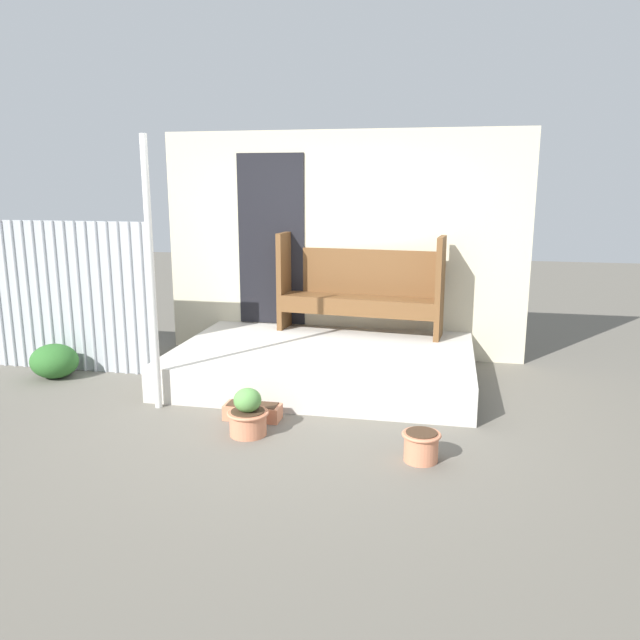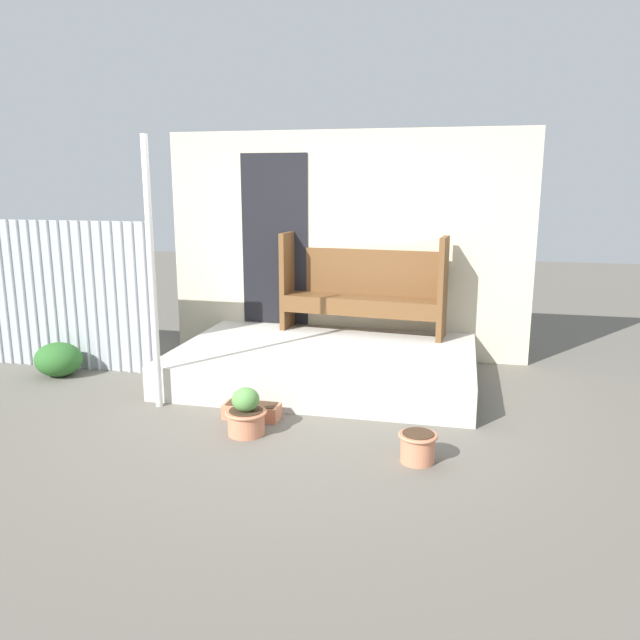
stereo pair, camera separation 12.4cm
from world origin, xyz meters
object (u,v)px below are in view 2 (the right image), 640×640
at_px(flower_pot_left, 246,414).
at_px(shrub_by_fence, 58,359).
at_px(flower_pot_middle, 418,446).
at_px(support_post, 152,276).
at_px(planter_box_rect, 252,411).
at_px(bench, 363,285).

height_order(flower_pot_left, shrub_by_fence, flower_pot_left).
bearing_deg(flower_pot_middle, support_post, 164.85).
height_order(support_post, planter_box_rect, support_post).
relative_size(support_post, flower_pot_left, 6.13).
relative_size(flower_pot_middle, shrub_by_fence, 0.58).
bearing_deg(shrub_by_fence, flower_pot_middle, -17.96).
height_order(support_post, flower_pot_left, support_post).
relative_size(bench, flower_pot_left, 4.77).
height_order(support_post, flower_pot_middle, support_post).
height_order(support_post, bench, support_post).
bearing_deg(flower_pot_middle, bench, 107.86).
bearing_deg(support_post, planter_box_rect, -6.67).
xyz_separation_m(flower_pot_middle, planter_box_rect, (-1.47, 0.54, -0.05)).
height_order(planter_box_rect, shrub_by_fence, shrub_by_fence).
relative_size(bench, flower_pot_middle, 6.46).
bearing_deg(flower_pot_left, shrub_by_fence, 157.03).
relative_size(support_post, flower_pot_middle, 8.29).
bearing_deg(support_post, flower_pot_middle, -15.15).
distance_m(support_post, bench, 2.50).
distance_m(flower_pot_left, shrub_by_fence, 2.69).
distance_m(bench, planter_box_rect, 2.27).
distance_m(planter_box_rect, shrub_by_fence, 2.51).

